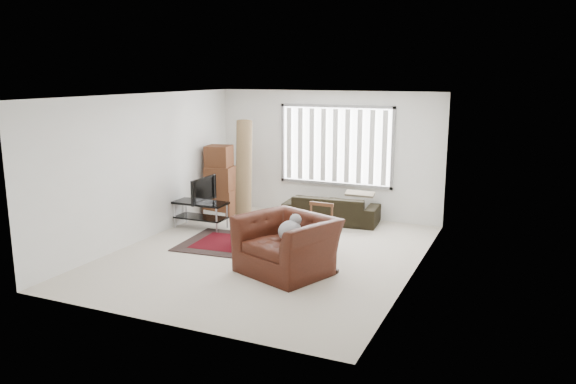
{
  "coord_description": "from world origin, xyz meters",
  "views": [
    {
      "loc": [
        4.06,
        -8.31,
        3.06
      ],
      "look_at": [
        0.24,
        0.34,
        1.05
      ],
      "focal_mm": 35.0,
      "sensor_mm": 36.0,
      "label": 1
    }
  ],
  "objects_px": {
    "tv_stand": "(201,209)",
    "armchair": "(287,241)",
    "moving_boxes": "(220,183)",
    "side_chair": "(317,227)",
    "sofa": "(331,205)"
  },
  "relations": [
    {
      "from": "side_chair",
      "to": "tv_stand",
      "type": "bearing_deg",
      "value": 169.59
    },
    {
      "from": "moving_boxes",
      "to": "side_chair",
      "type": "height_order",
      "value": "moving_boxes"
    },
    {
      "from": "sofa",
      "to": "side_chair",
      "type": "bearing_deg",
      "value": 98.36
    },
    {
      "from": "side_chair",
      "to": "armchair",
      "type": "relative_size",
      "value": 0.51
    },
    {
      "from": "armchair",
      "to": "side_chair",
      "type": "bearing_deg",
      "value": 106.11
    },
    {
      "from": "tv_stand",
      "to": "side_chair",
      "type": "xyz_separation_m",
      "value": [
        2.72,
        -0.59,
        0.09
      ]
    },
    {
      "from": "moving_boxes",
      "to": "side_chair",
      "type": "bearing_deg",
      "value": -30.14
    },
    {
      "from": "tv_stand",
      "to": "armchair",
      "type": "height_order",
      "value": "armchair"
    },
    {
      "from": "moving_boxes",
      "to": "armchair",
      "type": "height_order",
      "value": "moving_boxes"
    },
    {
      "from": "tv_stand",
      "to": "moving_boxes",
      "type": "distance_m",
      "value": 1.17
    },
    {
      "from": "sofa",
      "to": "armchair",
      "type": "height_order",
      "value": "armchair"
    },
    {
      "from": "side_chair",
      "to": "armchair",
      "type": "height_order",
      "value": "armchair"
    },
    {
      "from": "moving_boxes",
      "to": "side_chair",
      "type": "distance_m",
      "value": 3.39
    },
    {
      "from": "sofa",
      "to": "armchair",
      "type": "bearing_deg",
      "value": 92.34
    },
    {
      "from": "sofa",
      "to": "armchair",
      "type": "xyz_separation_m",
      "value": [
        0.38,
        -3.12,
        0.13
      ]
    }
  ]
}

